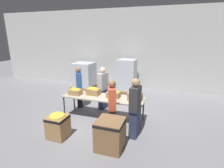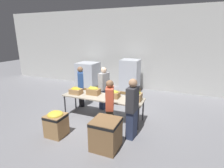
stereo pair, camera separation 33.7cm
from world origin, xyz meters
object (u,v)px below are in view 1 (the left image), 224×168
Objects in this scene: banana_box_3 at (135,95)px; volunteer_1 at (79,87)px; donation_bin_1 at (110,133)px; donation_bin_0 at (58,124)px; pallet_stack_1 at (84,76)px; volunteer_2 at (135,109)px; volunteer_3 at (112,107)px; pallet_stack_0 at (127,76)px; banana_box_0 at (75,91)px; banana_box_2 at (113,94)px; sorting_table at (103,98)px; volunteer_0 at (103,88)px; banana_box_1 at (93,91)px.

banana_box_3 is 2.37m from volunteer_1.
donation_bin_0 is at bearing -180.00° from donation_bin_1.
volunteer_1 reaches higher than pallet_stack_1.
volunteer_2 is at bearing 28.66° from volunteer_1.
volunteer_3 is 3.80m from pallet_stack_0.
pallet_stack_0 is (-0.72, 4.47, 0.38)m from donation_bin_1.
donation_bin_1 is (1.74, -1.39, -0.47)m from banana_box_0.
banana_box_3 is at bearing 44.76° from volunteer_1.
banana_box_2 is 0.95× the size of banana_box_3.
volunteer_2 is (2.46, -1.42, 0.05)m from volunteer_1.
sorting_table is at bearing -169.72° from banana_box_2.
volunteer_2 is at bearing 59.16° from volunteer_0.
banana_box_3 is 0.27× the size of pallet_stack_0.
volunteer_0 is at bearing 82.11° from banana_box_1.
banana_box_1 is at bearing 77.36° from donation_bin_0.
banana_box_0 is (-0.97, -0.08, 0.16)m from sorting_table.
banana_box_3 is at bearing 4.90° from banana_box_0.
banana_box_0 is 0.26× the size of volunteer_1.
banana_box_0 is at bearing 76.61° from volunteer_2.
volunteer_2 reaches higher than donation_bin_0.
banana_box_0 is 0.61m from banana_box_1.
volunteer_0 is at bearing 64.46° from volunteer_1.
banana_box_0 is at bearing -163.05° from banana_box_1.
banana_box_1 is at bearing 28.74° from volunteer_3.
banana_box_3 is at bearing -70.98° from pallet_stack_0.
pallet_stack_1 reaches higher than banana_box_1.
banana_box_1 reaches higher than banana_box_0.
volunteer_1 is (-2.29, 0.57, -0.13)m from banana_box_3.
volunteer_3 reaches higher than pallet_stack_1.
volunteer_2 is 2.13m from donation_bin_0.
pallet_stack_1 is at bearing 46.78° from volunteer_2.
banana_box_3 reaches higher than sorting_table.
donation_bin_0 is at bearing -125.16° from banana_box_2.
donation_bin_0 is (-1.32, -0.70, -0.39)m from volunteer_3.
pallet_stack_0 is (-1.00, 2.91, -0.12)m from banana_box_3.
banana_box_1 is at bearing 126.45° from donation_bin_1.
banana_box_3 reaches higher than banana_box_1.
volunteer_1 is at bearing 166.04° from banana_box_3.
banana_box_3 is 1.66m from donation_bin_1.
volunteer_3 is at bearing -41.61° from banana_box_1.
donation_bin_0 is at bearing -102.64° from banana_box_1.
pallet_stack_0 is (0.79, 4.47, 0.41)m from donation_bin_0.
banana_box_2 is 2.96m from pallet_stack_0.
donation_bin_0 is at bearing 98.47° from volunteer_3.
volunteer_1 is at bearing -118.80° from pallet_stack_0.
volunteer_0 is at bearing 10.31° from volunteer_3.
pallet_stack_0 reaches higher than banana_box_1.
pallet_stack_1 is at bearing 108.55° from donation_bin_0.
banana_box_0 is 1.32m from banana_box_2.
banana_box_3 is at bearing 79.62° from donation_bin_1.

